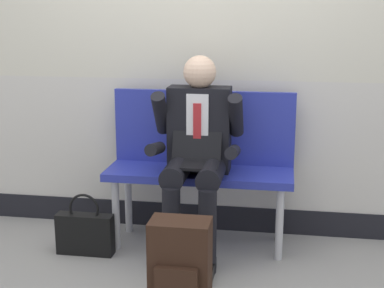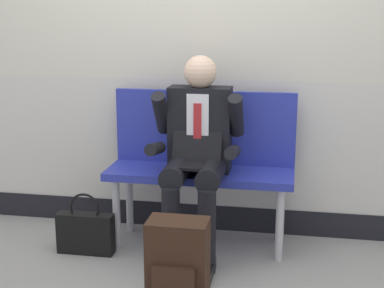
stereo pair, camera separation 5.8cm
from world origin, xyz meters
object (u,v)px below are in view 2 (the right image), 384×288
(backpack, at_px, (178,269))
(bench_with_person, at_px, (202,156))
(person_seated, at_px, (197,150))
(handbag, at_px, (86,232))

(backpack, bearing_deg, bench_with_person, 92.17)
(person_seated, xyz_separation_m, handbag, (-0.71, -0.14, -0.55))
(handbag, bearing_deg, bench_with_person, 25.95)
(backpack, bearing_deg, person_seated, 92.75)
(person_seated, height_order, handbag, person_seated)
(bench_with_person, bearing_deg, backpack, -87.83)
(person_seated, bearing_deg, bench_with_person, 90.00)
(bench_with_person, height_order, handbag, bench_with_person)
(bench_with_person, relative_size, handbag, 3.00)
(handbag, bearing_deg, backpack, -40.35)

